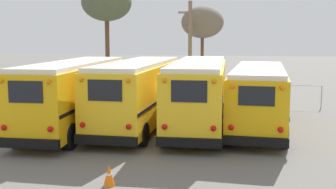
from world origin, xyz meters
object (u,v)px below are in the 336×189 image
Objects in this scene: utility_pole at (190,47)px; bare_tree_0 at (202,23)px; school_bus_0 at (75,93)px; traffic_cone at (109,175)px; bare_tree_1 at (107,3)px; school_bus_3 at (259,95)px; school_bus_1 at (139,92)px; school_bus_2 at (199,91)px.

bare_tree_0 is (0.65, 2.29, 1.86)m from utility_pole.
school_bus_0 is 15.66× the size of traffic_cone.
traffic_cone is (4.24, -7.25, -1.47)m from school_bus_0.
utility_pole is at bearing -13.06° from bare_tree_1.
school_bus_3 is at bearing -65.44° from utility_pole.
school_bus_0 is 1.17× the size of bare_tree_1.
bare_tree_1 reaches higher than school_bus_1.
school_bus_1 reaches higher than school_bus_3.
school_bus_3 reaches higher than traffic_cone.
bare_tree_0 is at bearing 83.93° from school_bus_1.
utility_pole is 0.81× the size of bare_tree_1.
bare_tree_0 is (-4.35, 13.22, 3.92)m from school_bus_3.
bare_tree_1 reaches higher than school_bus_3.
utility_pole is at bearing 73.55° from school_bus_0.
school_bus_2 reaches higher than traffic_cone.
school_bus_0 is 13.34m from utility_pole.
school_bus_3 is (2.91, -0.03, -0.13)m from school_bus_2.
bare_tree_1 is (-3.40, 14.31, 5.40)m from school_bus_0.
school_bus_2 is 9.26m from traffic_cone.
school_bus_0 reaches higher than school_bus_3.
school_bus_0 is 1.02× the size of school_bus_1.
school_bus_0 is 8.90m from school_bus_3.
bare_tree_0 is 10.48× the size of traffic_cone.
school_bus_0 is at bearing -106.45° from utility_pole.
school_bus_2 is (5.82, 1.76, -0.01)m from school_bus_0.
utility_pole is 20.19m from traffic_cone.
school_bus_0 is 1.49× the size of bare_tree_0.
school_bus_3 is (8.73, 1.73, -0.14)m from school_bus_0.
bare_tree_1 is 13.39× the size of traffic_cone.
utility_pole is (-2.08, 10.90, 1.93)m from school_bus_2.
school_bus_2 is 11.26m from utility_pole.
school_bus_3 is at bearing -71.81° from bare_tree_0.
utility_pole is 3.03m from bare_tree_0.
school_bus_1 is 0.92× the size of school_bus_2.
bare_tree_1 is (-9.22, 12.55, 5.41)m from school_bus_2.
school_bus_0 is 8.52m from traffic_cone.
school_bus_1 is at bearing 20.07° from school_bus_0.
utility_pole is at bearing 85.92° from school_bus_1.
school_bus_2 is at bearing -53.70° from bare_tree_1.
school_bus_3 is at bearing 11.19° from school_bus_0.
utility_pole is 10.85× the size of traffic_cone.
school_bus_2 is at bearing 16.83° from school_bus_0.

